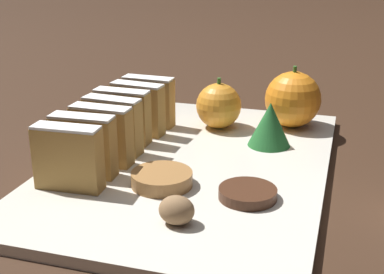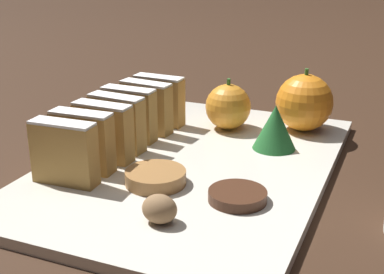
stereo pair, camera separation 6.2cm
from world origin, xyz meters
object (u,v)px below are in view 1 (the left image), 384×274
at_px(orange_near, 293,99).
at_px(chocolate_cookie, 248,193).
at_px(orange_far, 216,105).
at_px(walnut, 177,210).

height_order(orange_near, chocolate_cookie, orange_near).
distance_m(orange_far, chocolate_cookie, 0.22).
height_order(orange_far, walnut, orange_far).
height_order(orange_near, walnut, orange_near).
distance_m(orange_near, walnut, 0.32).
xyz_separation_m(orange_far, walnut, (0.03, -0.27, -0.02)).
height_order(orange_near, orange_far, orange_near).
relative_size(orange_far, walnut, 2.10).
bearing_deg(orange_far, orange_near, 19.17).
bearing_deg(chocolate_cookie, orange_near, 86.47).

